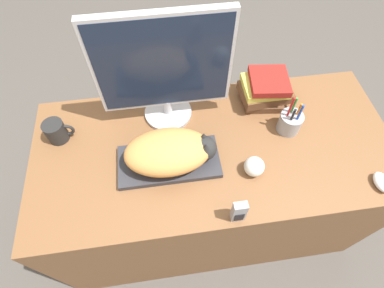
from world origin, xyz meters
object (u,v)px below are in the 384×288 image
(baseball, at_px, (254,167))
(book_stack, at_px, (265,90))
(phone, at_px, (239,212))
(pen_cup, at_px, (290,122))
(cat, at_px, (171,151))
(computer_mouse, at_px, (382,182))
(monitor, at_px, (164,69))
(coffee_mug, at_px, (57,131))
(keyboard, at_px, (169,162))

(baseball, distance_m, book_stack, 0.37)
(baseball, distance_m, phone, 0.20)
(pen_cup, height_order, book_stack, pen_cup)
(cat, height_order, computer_mouse, cat)
(cat, relative_size, phone, 2.95)
(monitor, xyz_separation_m, coffee_mug, (-0.44, -0.06, -0.21))
(monitor, height_order, computer_mouse, monitor)
(computer_mouse, bearing_deg, pen_cup, 131.41)
(pen_cup, height_order, baseball, pen_cup)
(cat, distance_m, book_stack, 0.50)
(keyboard, xyz_separation_m, book_stack, (0.44, 0.26, 0.05))
(coffee_mug, bearing_deg, phone, -34.06)
(phone, bearing_deg, cat, 128.35)
(keyboard, bearing_deg, book_stack, 30.75)
(pen_cup, bearing_deg, baseball, -137.79)
(baseball, relative_size, phone, 0.66)
(keyboard, bearing_deg, phone, -49.76)
(baseball, xyz_separation_m, book_stack, (0.13, 0.34, 0.03))
(cat, relative_size, computer_mouse, 4.06)
(cat, relative_size, monitor, 0.68)
(book_stack, bearing_deg, monitor, -177.29)
(coffee_mug, bearing_deg, pen_cup, -5.34)
(coffee_mug, xyz_separation_m, pen_cup, (0.92, -0.09, 0.00))
(phone, bearing_deg, keyboard, 130.24)
(coffee_mug, distance_m, phone, 0.76)
(pen_cup, bearing_deg, cat, -168.99)
(cat, height_order, pen_cup, pen_cup)
(pen_cup, bearing_deg, monitor, 162.86)
(keyboard, distance_m, pen_cup, 0.51)
(pen_cup, distance_m, baseball, 0.26)
(coffee_mug, relative_size, book_stack, 0.51)
(cat, distance_m, computer_mouse, 0.77)
(monitor, bearing_deg, cat, -91.73)
(coffee_mug, height_order, phone, phone)
(phone, relative_size, book_stack, 0.52)
(monitor, relative_size, computer_mouse, 5.97)
(pen_cup, distance_m, phone, 0.45)
(baseball, bearing_deg, pen_cup, 42.21)
(keyboard, height_order, cat, cat)
(keyboard, relative_size, coffee_mug, 3.40)
(keyboard, height_order, pen_cup, pen_cup)
(monitor, distance_m, computer_mouse, 0.89)
(keyboard, distance_m, coffee_mug, 0.46)
(pen_cup, bearing_deg, book_stack, 109.42)
(computer_mouse, height_order, book_stack, book_stack)
(cat, relative_size, coffee_mug, 3.00)
(phone, bearing_deg, book_stack, 65.57)
(monitor, relative_size, coffee_mug, 4.42)
(pen_cup, bearing_deg, computer_mouse, -48.59)
(cat, bearing_deg, monitor, 88.27)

